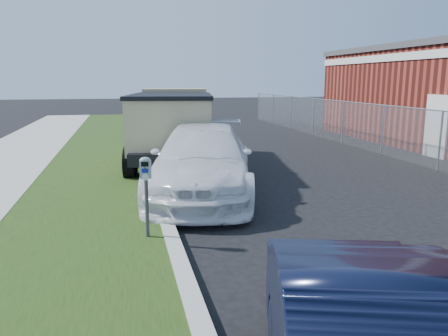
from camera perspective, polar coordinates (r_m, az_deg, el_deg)
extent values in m
plane|color=black|center=(8.38, 11.05, -7.61)|extent=(120.00, 120.00, 0.00)
cube|color=#999990|center=(9.60, -8.40, -4.59)|extent=(0.25, 50.00, 0.15)
cube|color=#19380F|center=(9.61, -17.97, -5.08)|extent=(3.00, 50.00, 0.13)
plane|color=slate|center=(17.09, 20.02, 4.68)|extent=(0.00, 30.00, 30.00)
cylinder|color=gray|center=(17.01, 20.23, 7.69)|extent=(0.04, 30.00, 0.04)
cylinder|color=gray|center=(14.69, 26.39, 3.19)|extent=(0.06, 0.06, 1.80)
cylinder|color=gray|center=(17.09, 20.02, 4.68)|extent=(0.06, 0.06, 1.80)
cylinder|color=gray|center=(19.65, 15.26, 5.76)|extent=(0.06, 0.06, 1.80)
cylinder|color=gray|center=(22.32, 11.60, 6.56)|extent=(0.06, 0.06, 1.80)
cylinder|color=gray|center=(25.07, 8.72, 7.17)|extent=(0.06, 0.06, 1.80)
cylinder|color=gray|center=(27.87, 6.41, 7.65)|extent=(0.06, 0.06, 1.80)
cylinder|color=gray|center=(30.71, 4.52, 8.03)|extent=(0.06, 0.06, 1.80)
cube|color=silver|center=(18.67, 22.80, 13.32)|extent=(0.06, 14.00, 0.30)
cube|color=silver|center=(17.12, 25.98, 4.91)|extent=(0.08, 1.10, 2.20)
cylinder|color=#3F4247|center=(7.36, -10.03, -5.21)|extent=(0.07, 0.07, 0.98)
cube|color=gray|center=(7.20, -10.21, -0.17)|extent=(0.20, 0.15, 0.30)
ellipsoid|color=gray|center=(7.17, -10.25, 0.98)|extent=(0.21, 0.16, 0.11)
cube|color=black|center=(7.12, -10.31, 0.50)|extent=(0.12, 0.03, 0.08)
cube|color=#0D1B93|center=(7.14, -10.28, -0.35)|extent=(0.11, 0.03, 0.07)
cylinder|color=silver|center=(7.16, -10.25, -1.20)|extent=(0.11, 0.03, 0.11)
cube|color=#3F4247|center=(7.13, -10.28, -0.12)|extent=(0.04, 0.01, 0.05)
imported|color=white|center=(10.49, -2.91, 1.03)|extent=(3.55, 5.99, 1.63)
cube|color=black|center=(14.16, -6.61, 3.14)|extent=(3.02, 6.27, 0.33)
cube|color=tan|center=(16.22, -6.32, 6.95)|extent=(2.46, 2.03, 1.88)
cube|color=black|center=(16.20, -6.35, 8.28)|extent=(2.49, 2.05, 0.56)
cube|color=tan|center=(13.32, -6.84, 5.98)|extent=(2.87, 4.26, 1.50)
cube|color=black|center=(13.27, -6.92, 9.34)|extent=(2.98, 4.37, 0.11)
cube|color=black|center=(17.19, -6.14, 4.37)|extent=(2.25, 0.51, 0.28)
cylinder|color=black|center=(16.32, -10.06, 3.39)|extent=(0.45, 0.98, 0.94)
cylinder|color=black|center=(16.23, -2.44, 3.51)|extent=(0.45, 0.98, 0.94)
cylinder|color=black|center=(13.82, -11.16, 1.92)|extent=(0.45, 0.98, 0.94)
cylinder|color=black|center=(13.72, -2.17, 2.05)|extent=(0.45, 0.98, 0.94)
cylinder|color=black|center=(12.17, -12.15, 0.60)|extent=(0.45, 0.98, 0.94)
cylinder|color=black|center=(12.05, -1.92, 0.74)|extent=(0.45, 0.98, 0.94)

